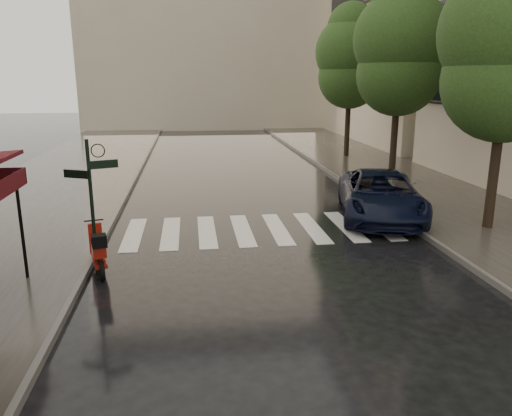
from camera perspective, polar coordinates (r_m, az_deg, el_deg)
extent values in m
plane|color=black|center=(9.22, -13.24, -14.07)|extent=(120.00, 120.00, 0.00)
cube|color=#38332D|center=(21.24, -22.37, 1.83)|extent=(6.00, 60.00, 0.12)
cube|color=#38332D|center=(22.50, 16.94, 2.97)|extent=(5.50, 60.00, 0.12)
cube|color=#595651|center=(20.65, -14.17, 2.20)|extent=(0.12, 60.00, 0.16)
cube|color=#595651|center=(21.50, 10.11, 2.90)|extent=(0.12, 60.00, 0.16)
cube|color=silver|center=(14.81, -13.79, -2.92)|extent=(0.50, 3.20, 0.01)
cube|color=silver|center=(14.73, -9.72, -2.80)|extent=(0.50, 3.20, 0.01)
cube|color=silver|center=(14.72, -5.63, -2.66)|extent=(0.50, 3.20, 0.01)
cube|color=silver|center=(14.79, -1.56, -2.52)|extent=(0.50, 3.20, 0.01)
cube|color=silver|center=(14.92, 2.45, -2.36)|extent=(0.50, 3.20, 0.01)
cube|color=silver|center=(15.14, 6.38, -2.20)|extent=(0.50, 3.20, 0.01)
cube|color=silver|center=(15.42, 10.17, -2.03)|extent=(0.50, 3.20, 0.01)
cube|color=silver|center=(15.76, 13.82, -1.86)|extent=(0.50, 3.20, 0.01)
cylinder|color=black|center=(11.81, -25.24, -1.87)|extent=(0.07, 0.07, 2.35)
cylinder|color=black|center=(11.62, -18.20, -0.14)|extent=(0.08, 0.08, 3.10)
cube|color=black|center=(11.36, -17.11, 4.79)|extent=(0.62, 0.26, 0.18)
cube|color=black|center=(11.51, -19.89, 3.67)|extent=(0.56, 0.29, 0.18)
cube|color=#BEB291|center=(37.73, 18.10, 21.41)|extent=(8.00, 16.00, 18.50)
cube|color=#BEB291|center=(46.44, -5.37, 21.55)|extent=(22.00, 6.00, 20.00)
cylinder|color=black|center=(15.77, 25.73, 5.48)|extent=(0.28, 0.28, 4.26)
sphere|color=#1C3814|center=(15.63, 26.58, 12.91)|extent=(3.40, 3.40, 3.40)
sphere|color=#1C3814|center=(15.68, 27.14, 17.60)|extent=(3.80, 3.80, 3.80)
cylinder|color=black|center=(21.87, 15.57, 8.85)|extent=(0.28, 0.28, 4.48)
sphere|color=#1C3814|center=(21.78, 15.97, 14.51)|extent=(3.40, 3.40, 3.40)
sphere|color=#1C3814|center=(21.83, 16.23, 18.07)|extent=(3.80, 3.80, 3.80)
sphere|color=#1C3814|center=(21.96, 16.49, 21.39)|extent=(2.60, 2.60, 2.60)
cylinder|color=black|center=(28.49, 10.45, 10.26)|extent=(0.28, 0.28, 4.37)
sphere|color=#1C3814|center=(28.42, 10.65, 14.49)|extent=(3.40, 3.40, 3.40)
sphere|color=#1C3814|center=(28.45, 10.78, 17.16)|extent=(3.80, 3.80, 3.80)
sphere|color=#1C3814|center=(28.54, 10.91, 19.66)|extent=(2.60, 2.60, 2.60)
cylinder|color=black|center=(11.64, -17.21, -6.86)|extent=(0.21, 0.47, 0.46)
cylinder|color=black|center=(12.77, -17.77, -4.98)|extent=(0.21, 0.47, 0.46)
cube|color=maroon|center=(12.20, -17.54, -5.50)|extent=(0.59, 1.28, 0.10)
cube|color=maroon|center=(11.88, -17.53, -4.56)|extent=(0.42, 0.59, 0.27)
cube|color=maroon|center=(12.50, -17.86, -3.26)|extent=(0.33, 0.19, 0.73)
cylinder|color=black|center=(12.48, -18.05, -1.36)|extent=(0.44, 0.15, 0.03)
cube|color=black|center=(11.44, -17.48, -3.60)|extent=(0.37, 0.36, 0.27)
imported|color=black|center=(16.48, 14.03, 1.47)|extent=(3.64, 5.72, 1.47)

